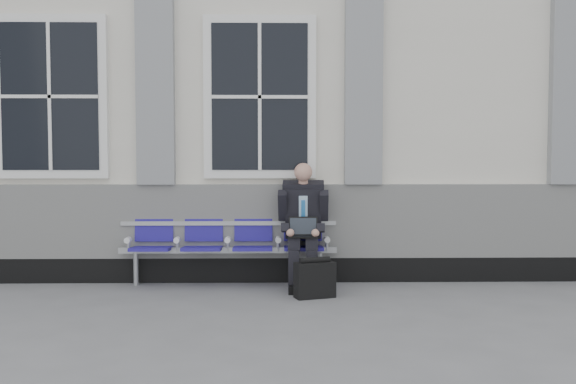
{
  "coord_description": "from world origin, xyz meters",
  "views": [
    {
      "loc": [
        0.54,
        -6.32,
        1.55
      ],
      "look_at": [
        0.68,
        0.9,
        1.14
      ],
      "focal_mm": 40.0,
      "sensor_mm": 36.0,
      "label": 1
    }
  ],
  "objects": [
    {
      "name": "businessman",
      "position": [
        0.86,
        1.19,
        0.79
      ],
      "size": [
        0.6,
        0.81,
        1.46
      ],
      "color": "black",
      "rests_on": "ground"
    },
    {
      "name": "station_building",
      "position": [
        -0.02,
        3.47,
        2.22
      ],
      "size": [
        14.4,
        4.4,
        4.49
      ],
      "color": "silver",
      "rests_on": "ground"
    },
    {
      "name": "bench",
      "position": [
        -0.03,
        1.32,
        0.55
      ],
      "size": [
        2.6,
        0.47,
        0.91
      ],
      "color": "#9EA0A3",
      "rests_on": "ground"
    },
    {
      "name": "briefcase",
      "position": [
        0.97,
        0.59,
        0.2
      ],
      "size": [
        0.47,
        0.31,
        0.45
      ],
      "color": "black",
      "rests_on": "ground"
    },
    {
      "name": "ground",
      "position": [
        0.0,
        0.0,
        0.0
      ],
      "size": [
        70.0,
        70.0,
        0.0
      ],
      "primitive_type": "plane",
      "color": "slate",
      "rests_on": "ground"
    }
  ]
}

